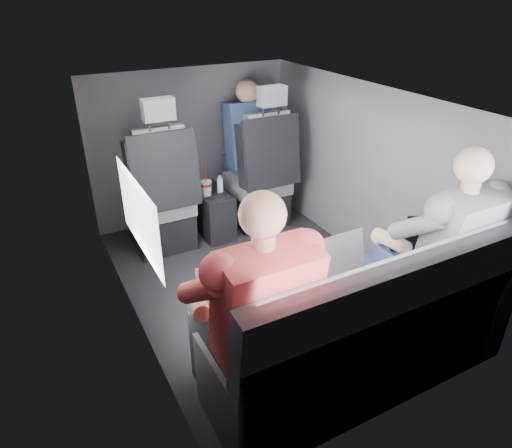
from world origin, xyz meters
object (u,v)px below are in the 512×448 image
front_seat_right (260,183)px  rear_bench (358,339)px  water_bottle (220,185)px  center_console (212,212)px  laptop_white (225,289)px  laptop_black (421,239)px  front_seat_left (161,204)px  passenger_front_right (248,136)px  passenger_rear_right (437,249)px  soda_cup (206,188)px  laptop_silver (328,259)px  passenger_rear_left (251,311)px

front_seat_right → rear_bench: 1.96m
water_bottle → center_console: bearing=135.0°
laptop_white → laptop_black: laptop_white is taller
front_seat_left → passenger_front_right: bearing=15.8°
rear_bench → water_bottle: 1.89m
rear_bench → water_bottle: size_ratio=11.00×
passenger_rear_right → passenger_front_right: bearing=93.6°
center_console → rear_bench: 1.94m
center_console → laptop_white: bearing=-110.5°
rear_bench → water_bottle: (0.06, 1.89, 0.16)m
soda_cup → laptop_black: 1.78m
laptop_white → laptop_black: bearing=-4.0°
passenger_rear_right → passenger_front_right: 2.07m
passenger_rear_right → laptop_silver: bearing=159.8°
soda_cup → water_bottle: size_ratio=1.95×
passenger_rear_left → passenger_rear_right: bearing=0.0°
center_console → soda_cup: 0.29m
rear_bench → water_bottle: rear_bench is taller
passenger_rear_left → laptop_black: bearing=6.6°
passenger_rear_right → front_seat_right: bearing=94.5°
front_seat_left → passenger_rear_right: 2.10m
water_bottle → laptop_silver: 1.58m
soda_cup → laptop_silver: size_ratio=0.86×
front_seat_right → rear_bench: bearing=-103.3°
laptop_white → passenger_front_right: passenger_front_right is taller
center_console → passenger_rear_right: size_ratio=0.38×
center_console → passenger_rear_left: passenger_rear_left is taller
laptop_silver → passenger_front_right: 1.91m
laptop_black → passenger_front_right: 1.94m
laptop_black → passenger_front_right: size_ratio=0.51×
front_seat_right → soda_cup: front_seat_right is taller
rear_bench → water_bottle: bearing=88.3°
front_seat_left → passenger_front_right: (0.91, 0.26, 0.35)m
center_console → passenger_rear_left: (-0.58, -1.85, 0.45)m
front_seat_right → laptop_black: bearing=-84.5°
front_seat_right → front_seat_left: bearing=180.0°
rear_bench → laptop_white: bearing=152.5°
center_console → passenger_front_right: size_ratio=0.59×
laptop_silver → passenger_rear_right: bearing=-20.2°
laptop_white → passenger_front_right: (1.07, 1.84, 0.12)m
front_seat_right → passenger_rear_left: (-1.03, -1.81, 0.25)m
water_bottle → laptop_silver: laptop_silver is taller
laptop_silver → passenger_front_right: bearing=76.1°
center_console → laptop_silver: 1.69m
front_seat_right → water_bottle: front_seat_right is taller
rear_bench → laptop_silver: 0.45m
passenger_rear_left → soda_cup: bearing=74.0°
center_console → rear_bench: (-0.00, -1.94, 0.11)m
rear_bench → laptop_white: size_ratio=4.44×
front_seat_right → laptop_white: size_ratio=3.51×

